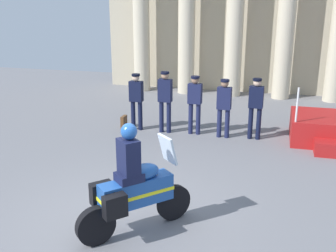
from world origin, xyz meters
name	(u,v)px	position (x,y,z in m)	size (l,w,h in m)	color
ground_plane	(122,219)	(0.00, 0.00, 0.00)	(28.00, 28.00, 0.00)	slate
officer_in_row_0	(136,97)	(-1.46, 4.99, 0.99)	(0.39, 0.24, 1.67)	black
officer_in_row_1	(165,97)	(-0.57, 4.95, 1.05)	(0.39, 0.24, 1.78)	#141938
officer_in_row_2	(195,100)	(0.27, 5.02, 1.00)	(0.39, 0.24, 1.68)	#191E42
officer_in_row_3	(224,104)	(1.11, 4.94, 0.97)	(0.39, 0.24, 1.65)	#191E42
officer_in_row_4	(256,104)	(1.96, 5.02, 1.01)	(0.39, 0.24, 1.70)	black
motorcycle_with_rider	(132,189)	(0.34, -0.32, 0.79)	(1.51, 1.61, 1.90)	black
briefcase_on_ground	(124,122)	(-1.90, 5.06, 0.18)	(0.10, 0.32, 0.36)	brown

